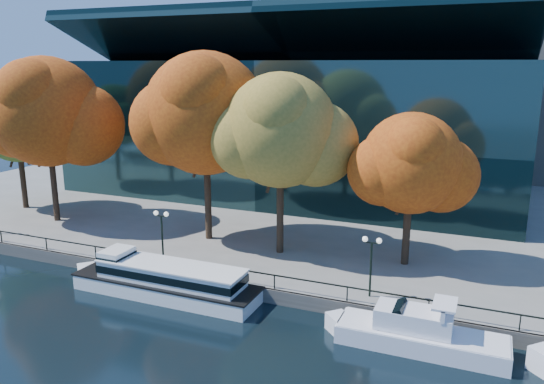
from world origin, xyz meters
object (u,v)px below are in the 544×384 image
at_px(cruiser_near, 414,332).
at_px(lamp_1, 162,225).
at_px(tour_boat, 161,278).
at_px(tree_1, 48,114).
at_px(tree_3, 282,133).
at_px(tree_2, 207,116).
at_px(lamp_2, 371,253).
at_px(tree_0, 18,128).
at_px(tree_4, 413,166).

xyz_separation_m(cruiser_near, lamp_1, (-19.14, 3.61, 3.04)).
height_order(tour_boat, lamp_1, lamp_1).
height_order(tree_1, tree_3, tree_1).
relative_size(tree_2, lamp_2, 3.92).
relative_size(tree_1, lamp_1, 3.83).
xyz_separation_m(tour_boat, tree_3, (5.63, 8.56, 9.38)).
xyz_separation_m(tree_0, lamp_1, (22.22, -7.84, -5.40)).
bearing_deg(tour_boat, tree_2, 97.86).
bearing_deg(tree_2, cruiser_near, -28.13).
distance_m(tour_boat, tree_1, 21.89).
xyz_separation_m(cruiser_near, tree_2, (-18.54, 9.91, 10.58)).
bearing_deg(lamp_2, lamp_1, 180.00).
bearing_deg(tree_1, cruiser_near, -14.63).
xyz_separation_m(tree_3, tree_4, (9.62, 1.27, -2.04)).
distance_m(tree_0, tree_4, 39.40).
height_order(tree_1, tree_4, tree_1).
height_order(cruiser_near, tree_3, tree_3).
height_order(tour_boat, tree_1, tree_1).
relative_size(tour_boat, tree_0, 1.22).
distance_m(cruiser_near, lamp_2, 5.78).
xyz_separation_m(cruiser_near, tree_1, (-34.74, 9.06, 10.24)).
xyz_separation_m(tree_2, tree_4, (16.55, 0.42, -2.98)).
bearing_deg(tree_1, tree_0, 160.20).
bearing_deg(lamp_1, tree_0, 160.57).
bearing_deg(lamp_2, tree_1, 170.15).
relative_size(cruiser_near, tree_3, 0.73).
xyz_separation_m(tour_boat, cruiser_near, (17.24, -0.49, -0.26)).
xyz_separation_m(tree_0, tree_2, (22.82, -1.54, 2.13)).
distance_m(cruiser_near, tree_2, 23.54).
bearing_deg(tree_4, lamp_1, -158.61).
distance_m(tree_0, lamp_1, 24.17).
bearing_deg(tree_3, tree_0, 175.40).
relative_size(tree_2, tree_4, 1.39).
height_order(tree_3, tree_4, tree_3).
bearing_deg(tree_3, tree_2, 172.95).
relative_size(tree_3, lamp_1, 3.51).
distance_m(tour_boat, tree_4, 19.58).
relative_size(tree_2, lamp_1, 3.92).
bearing_deg(tree_3, tree_1, 179.97).
height_order(tour_boat, cruiser_near, cruiser_near).
bearing_deg(tree_0, cruiser_near, -15.47).
distance_m(tour_boat, tree_0, 27.72).
bearing_deg(lamp_2, tree_3, 146.67).
xyz_separation_m(cruiser_near, tree_4, (-1.99, 10.33, 7.60)).
bearing_deg(tree_2, tree_3, -7.05).
distance_m(tour_boat, tree_3, 13.89).
bearing_deg(tree_2, tour_boat, -82.14).
bearing_deg(tree_4, lamp_2, -101.27).
distance_m(cruiser_near, tree_0, 43.74).
bearing_deg(tree_4, tree_3, -172.46).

